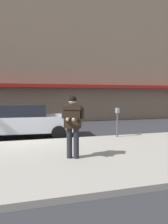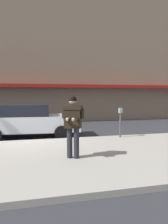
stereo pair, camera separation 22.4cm
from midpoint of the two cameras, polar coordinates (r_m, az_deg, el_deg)
ground_plane at (r=9.48m, az=-17.18°, el=-7.71°), size 80.00×80.00×0.00m
sidewalk at (r=6.74m, az=-8.91°, el=-11.92°), size 32.00×5.30×0.14m
curb_paint_line at (r=9.56m, az=-11.12°, el=-7.47°), size 28.00×0.12×0.01m
storefront_facade at (r=18.33m, az=-13.89°, el=18.32°), size 28.00×4.70×12.82m
parked_sedan_mid at (r=10.37m, az=-15.65°, el=-2.21°), size 4.62×2.18×1.54m
man_texting_on_phone at (r=6.25m, az=-4.01°, el=-2.12°), size 0.62×0.65×1.81m
parking_meter at (r=9.56m, az=8.04°, el=-1.56°), size 0.12×0.18×1.27m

